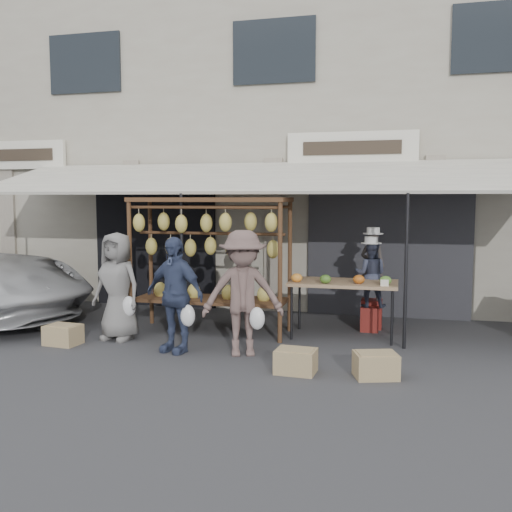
{
  "coord_description": "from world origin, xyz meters",
  "views": [
    {
      "loc": [
        2.39,
        -7.41,
        2.22
      ],
      "look_at": [
        0.17,
        1.4,
        1.3
      ],
      "focal_mm": 40.0,
      "sensor_mm": 36.0,
      "label": 1
    }
  ],
  "objects": [
    {
      "name": "crate_far",
      "position": [
        -2.54,
        0.13,
        0.15
      ],
      "size": [
        0.53,
        0.43,
        0.3
      ],
      "primitive_type": "cube",
      "rotation": [
        0.0,
        0.0,
        -0.1
      ],
      "color": "tan",
      "rests_on": "ground_plane"
    },
    {
      "name": "ground_plane",
      "position": [
        0.0,
        0.0,
        0.0
      ],
      "size": [
        90.0,
        90.0,
        0.0
      ],
      "primitive_type": "plane",
      "color": "#2D2D30"
    },
    {
      "name": "stool_right",
      "position": [
        1.95,
        2.17,
        0.21
      ],
      "size": [
        0.37,
        0.37,
        0.41
      ],
      "primitive_type": "cube",
      "rotation": [
        0.0,
        0.0,
        -0.29
      ],
      "color": "maroon",
      "rests_on": "ground_plane"
    },
    {
      "name": "customer_left",
      "position": [
        -1.88,
        0.63,
        0.85
      ],
      "size": [
        0.91,
        0.67,
        1.69
      ],
      "primitive_type": "imported",
      "rotation": [
        0.0,
        0.0,
        -0.18
      ],
      "color": "slate",
      "rests_on": "ground_plane"
    },
    {
      "name": "produce_table",
      "position": [
        1.54,
        1.62,
        0.86
      ],
      "size": [
        1.7,
        0.9,
        1.04
      ],
      "color": "tan",
      "rests_on": "ground_plane"
    },
    {
      "name": "stool_left",
      "position": [
        1.96,
        2.43,
        0.25
      ],
      "size": [
        0.44,
        0.44,
        0.49
      ],
      "primitive_type": "cube",
      "rotation": [
        0.0,
        0.0,
        0.34
      ],
      "color": "maroon",
      "rests_on": "ground_plane"
    },
    {
      "name": "customer_mid",
      "position": [
        -0.74,
        0.18,
        0.84
      ],
      "size": [
        1.06,
        0.67,
        1.68
      ],
      "primitive_type": "imported",
      "rotation": [
        0.0,
        0.0,
        -0.29
      ],
      "color": "#354060",
      "rests_on": "ground_plane"
    },
    {
      "name": "banana_rack",
      "position": [
        -0.61,
        1.39,
        1.56
      ],
      "size": [
        2.6,
        0.9,
        2.24
      ],
      "color": "#4D2F1B",
      "rests_on": "ground_plane"
    },
    {
      "name": "shophouse",
      "position": [
        -0.0,
        6.5,
        3.65
      ],
      "size": [
        24.0,
        6.15,
        7.3
      ],
      "color": "#AAA592",
      "rests_on": "ground_plane"
    },
    {
      "name": "customer_right",
      "position": [
        0.27,
        0.23,
        0.89
      ],
      "size": [
        1.3,
        0.99,
        1.78
      ],
      "primitive_type": "imported",
      "rotation": [
        0.0,
        0.0,
        0.33
      ],
      "color": "brown",
      "rests_on": "ground_plane"
    },
    {
      "name": "vendor_left",
      "position": [
        1.96,
        2.43,
        1.07
      ],
      "size": [
        0.49,
        0.41,
        1.17
      ],
      "primitive_type": "imported",
      "rotation": [
        0.0,
        0.0,
        2.79
      ],
      "color": "#433D3A",
      "rests_on": "stool_left"
    },
    {
      "name": "awning",
      "position": [
        0.01,
        2.28,
        2.57
      ],
      "size": [
        10.0,
        2.35,
        2.92
      ],
      "color": "silver",
      "rests_on": "ground_plane"
    },
    {
      "name": "vendor_right",
      "position": [
        1.95,
        2.17,
        0.96
      ],
      "size": [
        0.55,
        0.43,
        1.1
      ],
      "primitive_type": "imported",
      "rotation": [
        0.0,
        0.0,
        3.11
      ],
      "color": "#353B50",
      "rests_on": "stool_right"
    },
    {
      "name": "crate_near_a",
      "position": [
        1.15,
        -0.41,
        0.15
      ],
      "size": [
        0.53,
        0.41,
        0.3
      ],
      "primitive_type": "cube",
      "rotation": [
        0.0,
        0.0,
        -0.06
      ],
      "color": "tan",
      "rests_on": "ground_plane"
    },
    {
      "name": "crate_near_b",
      "position": [
        2.15,
        -0.36,
        0.15
      ],
      "size": [
        0.61,
        0.53,
        0.31
      ],
      "primitive_type": "cube",
      "rotation": [
        0.0,
        0.0,
        0.3
      ],
      "color": "tan",
      "rests_on": "ground_plane"
    }
  ]
}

